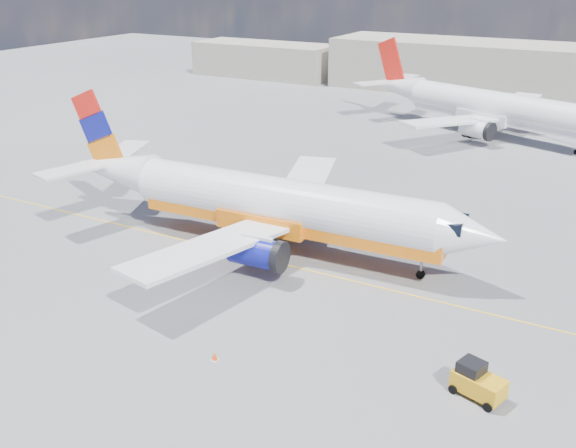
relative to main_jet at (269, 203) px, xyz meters
The scene contains 8 objects.
ground 7.90m from the main_jet, 45.80° to the right, with size 240.00×240.00×0.00m, color #5C5C61.
taxi_line 6.41m from the main_jet, 22.75° to the right, with size 70.00×0.15×0.01m, color yellow.
terminal_main 70.64m from the main_jet, 81.92° to the left, with size 70.00×14.00×8.00m, color #A7A090.
terminal_annex 78.02m from the main_jet, 120.91° to the left, with size 26.00×10.00×6.00m, color #A7A090.
main_jet is the anchor object (origin of this frame).
second_jet 42.39m from the main_jet, 81.14° to the left, with size 34.65×26.28×10.55m.
gse_tug 20.96m from the main_jet, 30.23° to the right, with size 2.78×2.18×1.77m.
traffic_cone 15.34m from the main_jet, 70.97° to the right, with size 0.36×0.36×0.51m.
Camera 1 is at (17.47, -32.78, 19.89)m, focal length 40.00 mm.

